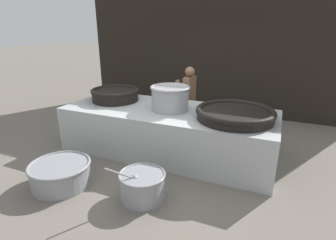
{
  "coord_description": "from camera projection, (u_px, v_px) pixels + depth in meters",
  "views": [
    {
      "loc": [
        1.82,
        -4.24,
        2.26
      ],
      "look_at": [
        0.0,
        0.0,
        0.63
      ],
      "focal_mm": 28.0,
      "sensor_mm": 36.0,
      "label": 1
    }
  ],
  "objects": [
    {
      "name": "ground_plane",
      "position": [
        168.0,
        151.0,
        5.1
      ],
      "size": [
        60.0,
        60.0,
        0.0
      ],
      "primitive_type": "plane",
      "color": "slate"
    },
    {
      "name": "back_wall",
      "position": [
        211.0,
        41.0,
        6.99
      ],
      "size": [
        7.2,
        0.24,
        3.84
      ],
      "primitive_type": "cube",
      "color": "black",
      "rests_on": "ground_plane"
    },
    {
      "name": "hearth_platform",
      "position": [
        168.0,
        130.0,
        4.96
      ],
      "size": [
        3.88,
        1.53,
        0.84
      ],
      "color": "#B2B7B7",
      "rests_on": "ground_plane"
    },
    {
      "name": "giant_wok_near",
      "position": [
        115.0,
        94.0,
        5.35
      ],
      "size": [
        0.97,
        0.97,
        0.25
      ],
      "color": "black",
      "rests_on": "hearth_platform"
    },
    {
      "name": "giant_wok_far",
      "position": [
        235.0,
        114.0,
        4.26
      ],
      "size": [
        1.28,
        1.28,
        0.19
      ],
      "color": "black",
      "rests_on": "hearth_platform"
    },
    {
      "name": "stock_pot",
      "position": [
        170.0,
        97.0,
        4.72
      ],
      "size": [
        0.72,
        0.72,
        0.44
      ],
      "color": "#9E9EA3",
      "rests_on": "hearth_platform"
    },
    {
      "name": "cook",
      "position": [
        189.0,
        98.0,
        5.72
      ],
      "size": [
        0.36,
        0.55,
        1.49
      ],
      "rotation": [
        0.0,
        0.0,
        3.08
      ],
      "color": "brown",
      "rests_on": "ground_plane"
    },
    {
      "name": "prep_bowl_vegetables",
      "position": [
        142.0,
        185.0,
        3.61
      ],
      "size": [
        0.65,
        0.76,
        0.64
      ],
      "color": "gray",
      "rests_on": "ground_plane"
    },
    {
      "name": "prep_bowl_meat",
      "position": [
        61.0,
        173.0,
        3.94
      ],
      "size": [
        0.91,
        0.91,
        0.36
      ],
      "color": "gray",
      "rests_on": "ground_plane"
    }
  ]
}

